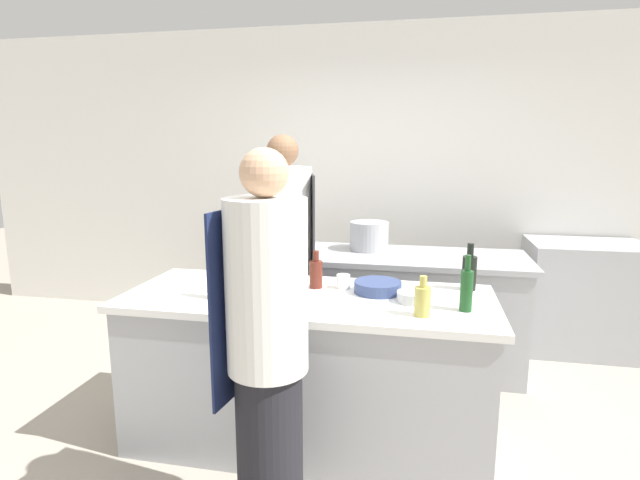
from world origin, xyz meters
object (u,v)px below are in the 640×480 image
(stockpot, at_px, (369,236))
(chef_at_stove, at_px, (285,265))
(bowl_prep_small, at_px, (412,297))
(bottle_water, at_px, (316,273))
(bowl_mixing_large, at_px, (378,287))
(bottle_cooking_oil, at_px, (281,296))
(bottle_sauce, at_px, (469,271))
(bottle_wine, at_px, (466,289))
(cup, at_px, (343,282))
(chef_at_prep_near, at_px, (268,352))
(bottle_vinegar, at_px, (217,278))
(bottle_olive_oil, at_px, (423,300))
(bowl_ceramic_blue, at_px, (267,276))
(oven_range, at_px, (583,297))

(stockpot, bearing_deg, chef_at_stove, -128.28)
(bowl_prep_small, bearing_deg, bottle_water, 163.58)
(bowl_mixing_large, bearing_deg, bottle_cooking_oil, -134.06)
(bottle_cooking_oil, bearing_deg, bottle_sauce, 33.06)
(bowl_mixing_large, relative_size, stockpot, 0.88)
(bottle_wine, bearing_deg, cup, 157.70)
(chef_at_prep_near, distance_m, bottle_vinegar, 0.76)
(bottle_vinegar, height_order, bowl_prep_small, bottle_vinegar)
(chef_at_stove, height_order, bowl_mixing_large, chef_at_stove)
(bottle_olive_oil, distance_m, stockpot, 1.59)
(bottle_wine, bearing_deg, bottle_cooking_oil, -166.12)
(chef_at_prep_near, bearing_deg, cup, -2.33)
(bowl_prep_small, distance_m, cup, 0.44)
(bottle_wine, bearing_deg, bowl_ceramic_blue, 164.16)
(stockpot, bearing_deg, bottle_water, -99.48)
(chef_at_stove, xyz_separation_m, bottle_water, (0.33, -0.49, 0.08))
(bowl_mixing_large, distance_m, cup, 0.21)
(chef_at_prep_near, relative_size, bottle_olive_oil, 8.39)
(bottle_olive_oil, bearing_deg, bottle_sauce, 63.07)
(bottle_water, distance_m, bowl_mixing_large, 0.37)
(bottle_sauce, bearing_deg, bottle_olive_oil, -116.93)
(oven_range, height_order, bottle_wine, bottle_wine)
(chef_at_prep_near, bearing_deg, bottle_wine, -44.32)
(cup, bearing_deg, bowl_ceramic_blue, 173.81)
(bottle_olive_oil, relative_size, stockpot, 0.66)
(bottle_sauce, bearing_deg, chef_at_stove, 163.83)
(chef_at_stove, height_order, bowl_prep_small, chef_at_stove)
(chef_at_prep_near, relative_size, stockpot, 5.52)
(bottle_sauce, height_order, bottle_water, bottle_sauce)
(oven_range, height_order, cup, cup)
(bowl_mixing_large, bearing_deg, chef_at_prep_near, -113.66)
(bottle_wine, relative_size, bottle_cooking_oil, 1.27)
(bottle_wine, distance_m, bottle_cooking_oil, 0.94)
(chef_at_stove, distance_m, bottle_vinegar, 0.83)
(bowl_ceramic_blue, xyz_separation_m, cup, (0.48, -0.05, 0.01))
(oven_range, xyz_separation_m, bottle_wine, (-1.12, -1.86, 0.54))
(bottle_olive_oil, distance_m, bowl_prep_small, 0.23)
(bottle_sauce, bearing_deg, bowl_prep_small, -135.84)
(cup, xyz_separation_m, stockpot, (0.03, 1.13, 0.07))
(bottle_wine, xyz_separation_m, cup, (-0.67, 0.28, -0.07))
(chef_at_prep_near, bearing_deg, chef_at_stove, 21.26)
(chef_at_prep_near, distance_m, stockpot, 2.06)
(bottle_wine, bearing_deg, bottle_vinegar, -177.44)
(bowl_prep_small, height_order, bowl_ceramic_blue, bowl_ceramic_blue)
(bottle_cooking_oil, bearing_deg, bowl_ceramic_blue, 114.12)
(oven_range, relative_size, bowl_ceramic_blue, 3.61)
(bottle_vinegar, relative_size, stockpot, 0.94)
(bottle_water, relative_size, bowl_ceramic_blue, 0.87)
(stockpot, bearing_deg, bottle_cooking_oil, -99.32)
(oven_range, xyz_separation_m, bowl_mixing_large, (-1.59, -1.62, 0.46))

